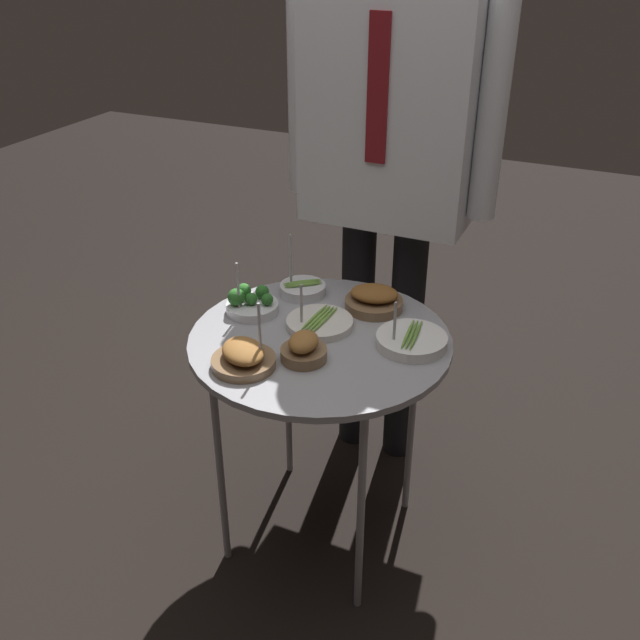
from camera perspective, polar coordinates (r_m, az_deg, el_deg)
name	(u,v)px	position (r m, az deg, el deg)	size (l,w,h in m)	color
ground_plane	(320,529)	(2.25, 0.00, -16.39)	(8.00, 8.00, 0.00)	black
serving_cart	(320,353)	(1.85, 0.00, -2.64)	(0.68, 0.68, 0.68)	#939399
bowl_roast_far_rim	(374,299)	(1.95, 4.34, 1.65)	(0.16, 0.16, 0.06)	brown
bowl_roast_mid_right	(304,349)	(1.72, -1.32, -2.33)	(0.11, 0.11, 0.07)	brown
bowl_asparagus_center	(303,289)	(2.02, -1.41, 2.53)	(0.13, 0.13, 0.18)	silver
bowl_asparagus_back_right	(320,323)	(1.86, -0.04, -0.21)	(0.18, 0.18, 0.13)	silver
bowl_roast_mid_left	(243,357)	(1.70, -6.14, -2.95)	(0.16, 0.16, 0.17)	brown
bowl_asparagus_front_center	(411,340)	(1.80, 7.33, -1.61)	(0.18, 0.18, 0.13)	white
bowl_broccoli_front_left	(251,303)	(1.94, -5.56, 1.38)	(0.14, 0.14, 0.16)	silver
waiter_figure	(390,139)	(2.06, 5.63, 14.19)	(0.63, 0.24, 1.70)	black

